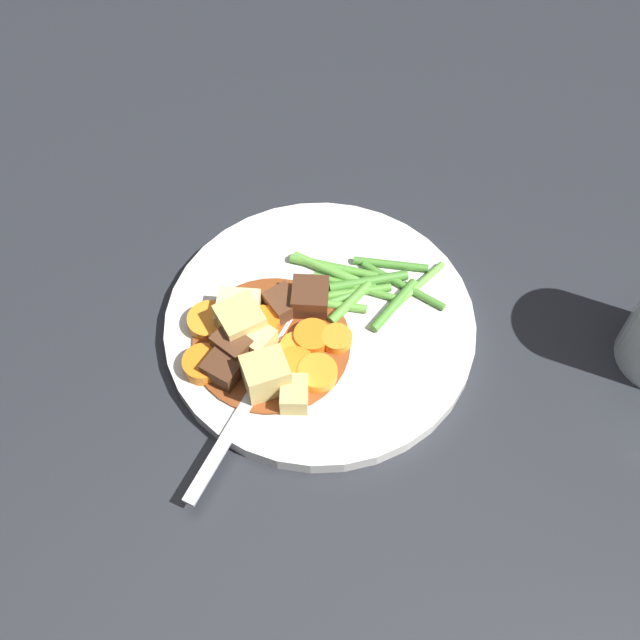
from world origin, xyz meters
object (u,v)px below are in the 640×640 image
object	(u,v)px
meat_chunk_0	(310,298)
meat_chunk_3	(249,363)
fork	(250,400)
potato_chunk_4	(241,323)
carrot_slice_4	(295,367)
potato_chunk_3	(253,338)
dinner_plate	(320,325)
carrot_slice_2	(209,322)
carrot_slice_3	(263,324)
potato_chunk_0	(266,376)
carrot_slice_6	(312,337)
meat_chunk_4	(223,369)
potato_chunk_1	(238,311)
meat_chunk_1	(282,304)
carrot_slice_0	(296,348)
carrot_slice_5	(318,374)
potato_chunk_2	(294,394)
meat_chunk_2	(232,347)
carrot_slice_1	(203,364)
carrot_slice_7	(334,341)

from	to	relation	value
meat_chunk_0	meat_chunk_3	size ratio (longest dim) A/B	1.37
fork	potato_chunk_4	bearing A→B (deg)	-111.85
carrot_slice_4	potato_chunk_3	distance (m)	0.04
dinner_plate	potato_chunk_3	bearing A→B (deg)	-6.12
dinner_plate	carrot_slice_2	distance (m)	0.09
carrot_slice_3	potato_chunk_0	xyz separation A→B (m)	(0.02, 0.05, 0.01)
carrot_slice_6	meat_chunk_4	xyz separation A→B (m)	(0.08, -0.01, 0.00)
potato_chunk_4	potato_chunk_1	bearing A→B (deg)	-108.46
fork	meat_chunk_1	bearing A→B (deg)	-136.01
carrot_slice_0	carrot_slice_5	xyz separation A→B (m)	(-0.00, 0.03, 0.00)
carrot_slice_3	potato_chunk_2	size ratio (longest dim) A/B	1.05
potato_chunk_3	meat_chunk_4	distance (m)	0.04
meat_chunk_4	meat_chunk_2	bearing A→B (deg)	-138.24
carrot_slice_2	carrot_slice_6	bearing A→B (deg)	139.32
carrot_slice_1	meat_chunk_3	distance (m)	0.04
meat_chunk_1	carrot_slice_1	bearing A→B (deg)	11.66
carrot_slice_1	carrot_slice_7	xyz separation A→B (m)	(-0.10, 0.03, -0.00)
carrot_slice_3	meat_chunk_0	xyz separation A→B (m)	(-0.04, 0.00, 0.01)
fork	meat_chunk_0	bearing A→B (deg)	-147.96
potato_chunk_1	meat_chunk_0	bearing A→B (deg)	161.72
carrot_slice_5	meat_chunk_2	world-z (taller)	meat_chunk_2
meat_chunk_0	meat_chunk_4	world-z (taller)	meat_chunk_0
carrot_slice_4	potato_chunk_3	size ratio (longest dim) A/B	0.96
carrot_slice_5	potato_chunk_3	size ratio (longest dim) A/B	0.95
meat_chunk_3	carrot_slice_2	bearing A→B (deg)	-79.39
meat_chunk_2	meat_chunk_3	bearing A→B (deg)	108.32
potato_chunk_1	dinner_plate	bearing A→B (deg)	148.64
meat_chunk_1	fork	xyz separation A→B (m)	(0.06, 0.06, -0.01)
dinner_plate	carrot_slice_6	xyz separation A→B (m)	(0.02, 0.01, 0.01)
potato_chunk_1	potato_chunk_2	distance (m)	0.09
carrot_slice_5	potato_chunk_1	world-z (taller)	potato_chunk_1
carrot_slice_2	meat_chunk_2	xyz separation A→B (m)	(-0.00, 0.04, 0.01)
carrot_slice_6	potato_chunk_2	distance (m)	0.06
carrot_slice_2	carrot_slice_7	distance (m)	0.10
carrot_slice_0	carrot_slice_5	world-z (taller)	carrot_slice_5
potato_chunk_1	carrot_slice_1	bearing A→B (deg)	31.13
meat_chunk_0	meat_chunk_1	distance (m)	0.02
potato_chunk_2	meat_chunk_1	bearing A→B (deg)	-112.87
potato_chunk_4	meat_chunk_3	size ratio (longest dim) A/B	1.47
carrot_slice_5	fork	size ratio (longest dim) A/B	0.21
carrot_slice_5	meat_chunk_2	size ratio (longest dim) A/B	1.08
carrot_slice_1	meat_chunk_0	distance (m)	0.10
carrot_slice_3	meat_chunk_4	world-z (taller)	meat_chunk_4
potato_chunk_4	meat_chunk_1	bearing A→B (deg)	-175.41
carrot_slice_3	carrot_slice_5	xyz separation A→B (m)	(-0.02, 0.06, -0.00)
carrot_slice_1	carrot_slice_2	distance (m)	0.04
carrot_slice_2	potato_chunk_1	size ratio (longest dim) A/B	1.01
potato_chunk_1	meat_chunk_4	bearing A→B (deg)	50.14
potato_chunk_0	meat_chunk_4	world-z (taller)	potato_chunk_0
potato_chunk_0	meat_chunk_2	world-z (taller)	potato_chunk_0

